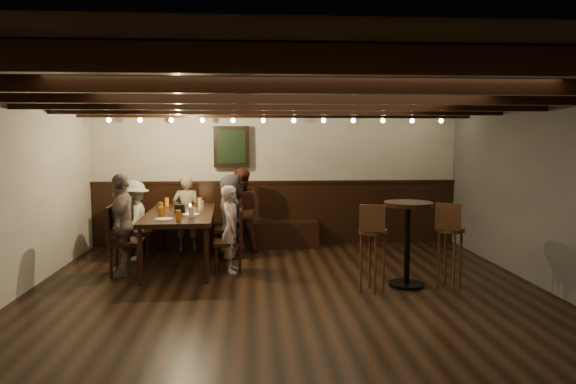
{
  "coord_description": "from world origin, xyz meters",
  "views": [
    {
      "loc": [
        -0.43,
        -5.65,
        1.9
      ],
      "look_at": [
        0.05,
        1.3,
        1.17
      ],
      "focal_mm": 32.0,
      "sensor_mm": 36.0,
      "label": 1
    }
  ],
  "objects": [
    {
      "name": "pint_e",
      "position": [
        -1.71,
        1.5,
        0.88
      ],
      "size": [
        0.07,
        0.07,
        0.14
      ],
      "primitive_type": "cylinder",
      "color": "#BF7219",
      "rests_on": "dining_table"
    },
    {
      "name": "bar_stool_left",
      "position": [
        1.04,
        0.48,
        0.41
      ],
      "size": [
        0.37,
        0.39,
        1.11
      ],
      "rotation": [
        0.0,
        0.0,
        -0.29
      ],
      "color": "#3E2813",
      "rests_on": "floor"
    },
    {
      "name": "chair_right_far",
      "position": [
        -0.77,
        1.55,
        0.27
      ],
      "size": [
        0.43,
        0.43,
        0.89
      ],
      "rotation": [
        0.0,
        0.0,
        1.62
      ],
      "color": "black",
      "rests_on": "floor"
    },
    {
      "name": "bar_stool_right",
      "position": [
        2.03,
        0.53,
        0.41
      ],
      "size": [
        0.4,
        0.41,
        1.11
      ],
      "rotation": [
        0.0,
        0.0,
        -0.59
      ],
      "color": "#3E2813",
      "rests_on": "floor"
    },
    {
      "name": "plate_near",
      "position": [
        -1.63,
        1.26,
        0.82
      ],
      "size": [
        0.24,
        0.24,
        0.01
      ],
      "primitive_type": "cylinder",
      "color": "white",
      "rests_on": "dining_table"
    },
    {
      "name": "person_bench_left",
      "position": [
        -2.45,
        2.82,
        0.6
      ],
      "size": [
        0.6,
        0.41,
        1.2
      ],
      "primitive_type": "imported",
      "rotation": [
        0.0,
        0.0,
        3.19
      ],
      "color": "#232326",
      "rests_on": "floor"
    },
    {
      "name": "person_bench_centre",
      "position": [
        -1.55,
        3.01,
        0.64
      ],
      "size": [
        0.48,
        0.33,
        1.29
      ],
      "primitive_type": "imported",
      "rotation": [
        0.0,
        0.0,
        3.19
      ],
      "color": "gray",
      "rests_on": "floor"
    },
    {
      "name": "chair_left_near",
      "position": [
        -2.25,
        2.38,
        0.29
      ],
      "size": [
        0.45,
        0.45,
        0.94
      ],
      "rotation": [
        0.0,
        0.0,
        -1.53
      ],
      "color": "black",
      "rests_on": "floor"
    },
    {
      "name": "person_bench_right",
      "position": [
        -0.65,
        2.9,
        0.7
      ],
      "size": [
        0.7,
        0.56,
        1.39
      ],
      "primitive_type": "imported",
      "rotation": [
        0.0,
        0.0,
        3.19
      ],
      "color": "#4C251A",
      "rests_on": "floor"
    },
    {
      "name": "condiment_caddy",
      "position": [
        -1.51,
        1.91,
        0.87
      ],
      "size": [
        0.15,
        0.1,
        0.12
      ],
      "primitive_type": "cube",
      "color": "black",
      "rests_on": "dining_table"
    },
    {
      "name": "dining_table",
      "position": [
        -1.51,
        1.96,
        0.74
      ],
      "size": [
        1.06,
        2.19,
        0.81
      ],
      "rotation": [
        0.0,
        0.0,
        0.04
      ],
      "color": "black",
      "rests_on": "floor"
    },
    {
      "name": "pint_f",
      "position": [
        -1.28,
        1.42,
        0.88
      ],
      "size": [
        0.07,
        0.07,
        0.14
      ],
      "primitive_type": "cylinder",
      "color": "silver",
      "rests_on": "dining_table"
    },
    {
      "name": "high_top_table",
      "position": [
        1.54,
        0.68,
        0.72
      ],
      "size": [
        0.62,
        0.62,
        1.09
      ],
      "color": "black",
      "rests_on": "floor"
    },
    {
      "name": "pint_c",
      "position": [
        -1.81,
        2.05,
        0.88
      ],
      "size": [
        0.07,
        0.07,
        0.14
      ],
      "primitive_type": "cylinder",
      "color": "#BF7219",
      "rests_on": "dining_table"
    },
    {
      "name": "person_left_near",
      "position": [
        -2.28,
        2.38,
        0.63
      ],
      "size": [
        0.5,
        0.83,
        1.25
      ],
      "primitive_type": "imported",
      "rotation": [
        0.0,
        0.0,
        -1.53
      ],
      "color": "gray",
      "rests_on": "floor"
    },
    {
      "name": "person_right_far",
      "position": [
        -0.74,
        1.55,
        0.62
      ],
      "size": [
        0.32,
        0.46,
        1.24
      ],
      "primitive_type": "imported",
      "rotation": [
        0.0,
        0.0,
        1.62
      ],
      "color": "#B9A29C",
      "rests_on": "floor"
    },
    {
      "name": "person_left_far",
      "position": [
        -2.24,
        1.48,
        0.71
      ],
      "size": [
        0.38,
        0.85,
        1.42
      ],
      "primitive_type": "imported",
      "rotation": [
        0.0,
        0.0,
        -1.53
      ],
      "color": "gray",
      "rests_on": "floor"
    },
    {
      "name": "room",
      "position": [
        -0.29,
        2.21,
        1.07
      ],
      "size": [
        7.0,
        7.0,
        7.0
      ],
      "color": "black",
      "rests_on": "ground"
    },
    {
      "name": "chair_left_far",
      "position": [
        -2.21,
        1.48,
        0.3
      ],
      "size": [
        0.46,
        0.46,
        0.97
      ],
      "rotation": [
        0.0,
        0.0,
        -1.53
      ],
      "color": "black",
      "rests_on": "floor"
    },
    {
      "name": "pint_g",
      "position": [
        -1.42,
        1.17,
        0.88
      ],
      "size": [
        0.07,
        0.07,
        0.14
      ],
      "primitive_type": "cylinder",
      "color": "#BF7219",
      "rests_on": "dining_table"
    },
    {
      "name": "candle",
      "position": [
        -1.4,
        2.27,
        0.83
      ],
      "size": [
        0.05,
        0.05,
        0.05
      ],
      "primitive_type": "cylinder",
      "color": "beige",
      "rests_on": "dining_table"
    },
    {
      "name": "plate_far",
      "position": [
        -1.31,
        1.67,
        0.82
      ],
      "size": [
        0.24,
        0.24,
        0.01
      ],
      "primitive_type": "cylinder",
      "color": "white",
      "rests_on": "dining_table"
    },
    {
      "name": "pint_b",
      "position": [
        -1.29,
        2.62,
        0.88
      ],
      "size": [
        0.07,
        0.07,
        0.14
      ],
      "primitive_type": "cylinder",
      "color": "#BF7219",
      "rests_on": "dining_table"
    },
    {
      "name": "pint_a",
      "position": [
        -1.82,
        2.65,
        0.88
      ],
      "size": [
        0.07,
        0.07,
        0.14
      ],
      "primitive_type": "cylinder",
      "color": "#BF7219",
      "rests_on": "dining_table"
    },
    {
      "name": "chair_right_near",
      "position": [
        -0.81,
        2.45,
        0.29
      ],
      "size": [
        0.46,
        0.46,
        0.96
      ],
      "rotation": [
        0.0,
        0.0,
        1.62
      ],
      "color": "black",
      "rests_on": "floor"
    },
    {
      "name": "person_right_near",
      "position": [
        -0.78,
        2.45,
        0.67
      ],
      "size": [
        0.45,
        0.67,
        1.33
      ],
      "primitive_type": "imported",
      "rotation": [
        0.0,
        0.0,
        1.62
      ],
      "color": "#252527",
      "rests_on": "floor"
    },
    {
      "name": "pint_d",
      "position": [
        -1.22,
        2.18,
        0.88
      ],
      "size": [
        0.07,
        0.07,
        0.14
      ],
      "primitive_type": "cylinder",
      "color": "silver",
      "rests_on": "dining_table"
    }
  ]
}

